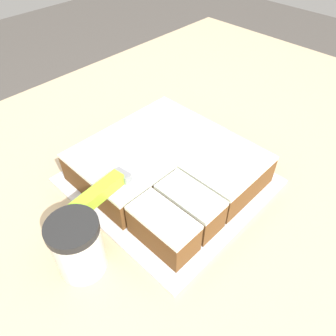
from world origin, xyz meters
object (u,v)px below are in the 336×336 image
at_px(cake_board, 168,181).
at_px(coffee_cup, 79,248).
at_px(cake, 168,167).
at_px(knife, 109,186).

bearing_deg(cake_board, coffee_cup, -170.96).
bearing_deg(cake, knife, 176.67).
relative_size(cake, knife, 1.03).
height_order(cake_board, cake, cake).
xyz_separation_m(cake, knife, (-0.13, 0.01, 0.04)).
height_order(knife, coffee_cup, coffee_cup).
bearing_deg(cake_board, cake, 45.49).
bearing_deg(coffee_cup, knife, 25.35).
distance_m(cake_board, cake, 0.03).
bearing_deg(cake, cake_board, -134.51).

